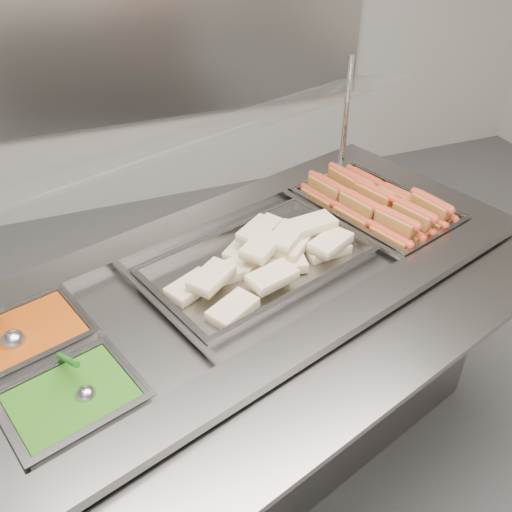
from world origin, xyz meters
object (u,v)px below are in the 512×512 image
object	(u,v)px
sneeze_guard	(198,138)
pan_hotdogs	(374,213)
pan_wraps	(258,267)
serving_spoon	(83,389)
ladle	(13,340)
steam_counter	(245,367)

from	to	relation	value
sneeze_guard	pan_hotdogs	bearing A→B (deg)	-1.00
pan_wraps	serving_spoon	size ratio (longest dim) A/B	4.37
ladle	serving_spoon	distance (m)	0.29
pan_hotdogs	serving_spoon	distance (m)	1.27
pan_hotdogs	serving_spoon	bearing A→B (deg)	-154.83
pan_hotdogs	ladle	world-z (taller)	ladle
pan_wraps	steam_counter	bearing A→B (deg)	-161.72
serving_spoon	ladle	bearing A→B (deg)	122.29
serving_spoon	steam_counter	bearing A→B (deg)	31.98
sneeze_guard	pan_hotdogs	distance (m)	0.79
pan_hotdogs	pan_wraps	distance (m)	0.57
steam_counter	pan_hotdogs	xyz separation A→B (m)	(0.60, 0.20, 0.41)
steam_counter	sneeze_guard	bearing A→B (deg)	108.28
steam_counter	pan_wraps	size ratio (longest dim) A/B	2.65
steam_counter	serving_spoon	distance (m)	0.79
pan_hotdogs	steam_counter	bearing A→B (deg)	-161.72
sneeze_guard	ladle	distance (m)	0.79
ladle	pan_hotdogs	bearing A→B (deg)	12.59
serving_spoon	sneeze_guard	bearing A→B (deg)	49.21
steam_counter	ladle	size ratio (longest dim) A/B	10.92
ladle	serving_spoon	bearing A→B (deg)	-57.71
pan_wraps	ladle	xyz separation A→B (m)	(-0.76, -0.11, 0.03)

